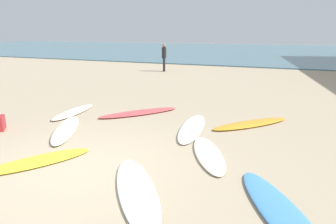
{
  "coord_description": "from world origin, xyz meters",
  "views": [
    {
      "loc": [
        3.39,
        -3.96,
        2.42
      ],
      "look_at": [
        0.44,
        3.29,
        0.3
      ],
      "focal_mm": 31.68,
      "sensor_mm": 36.0,
      "label": 1
    }
  ],
  "objects_px": {
    "surfboard_1": "(209,154)",
    "surfboard_6": "(139,113)",
    "surfboard_3": "(137,190)",
    "surfboard_8": "(74,112)",
    "surfboard_4": "(283,214)",
    "surfboard_7": "(192,128)",
    "surfboard_0": "(66,129)",
    "surfboard_2": "(251,124)",
    "beachgoer_near": "(164,56)",
    "surfboard_5": "(38,161)"
  },
  "relations": [
    {
      "from": "surfboard_1",
      "to": "surfboard_7",
      "type": "bearing_deg",
      "value": 93.33
    },
    {
      "from": "surfboard_0",
      "to": "surfboard_1",
      "type": "xyz_separation_m",
      "value": [
        3.75,
        -0.15,
        -0.01
      ]
    },
    {
      "from": "surfboard_0",
      "to": "surfboard_4",
      "type": "relative_size",
      "value": 0.95
    },
    {
      "from": "surfboard_7",
      "to": "surfboard_4",
      "type": "bearing_deg",
      "value": 117.89
    },
    {
      "from": "surfboard_6",
      "to": "surfboard_7",
      "type": "distance_m",
      "value": 2.1
    },
    {
      "from": "surfboard_0",
      "to": "surfboard_4",
      "type": "distance_m",
      "value": 5.5
    },
    {
      "from": "surfboard_2",
      "to": "surfboard_8",
      "type": "relative_size",
      "value": 1.2
    },
    {
      "from": "surfboard_0",
      "to": "surfboard_7",
      "type": "distance_m",
      "value": 3.21
    },
    {
      "from": "surfboard_0",
      "to": "surfboard_8",
      "type": "xyz_separation_m",
      "value": [
        -0.94,
        1.44,
        -0.0
      ]
    },
    {
      "from": "surfboard_5",
      "to": "surfboard_7",
      "type": "xyz_separation_m",
      "value": [
        2.12,
        3.04,
        0.01
      ]
    },
    {
      "from": "surfboard_4",
      "to": "beachgoer_near",
      "type": "distance_m",
      "value": 15.46
    },
    {
      "from": "surfboard_1",
      "to": "surfboard_3",
      "type": "xyz_separation_m",
      "value": [
        -0.67,
        -1.82,
        0.0
      ]
    },
    {
      "from": "surfboard_2",
      "to": "surfboard_6",
      "type": "height_order",
      "value": "surfboard_6"
    },
    {
      "from": "surfboard_5",
      "to": "surfboard_8",
      "type": "relative_size",
      "value": 0.99
    },
    {
      "from": "surfboard_3",
      "to": "surfboard_1",
      "type": "bearing_deg",
      "value": -146.76
    },
    {
      "from": "surfboard_3",
      "to": "surfboard_0",
      "type": "bearing_deg",
      "value": -69.21
    },
    {
      "from": "surfboard_5",
      "to": "surfboard_4",
      "type": "bearing_deg",
      "value": 30.51
    },
    {
      "from": "surfboard_5",
      "to": "surfboard_7",
      "type": "bearing_deg",
      "value": 86.66
    },
    {
      "from": "surfboard_3",
      "to": "surfboard_6",
      "type": "relative_size",
      "value": 0.94
    },
    {
      "from": "surfboard_6",
      "to": "surfboard_0",
      "type": "bearing_deg",
      "value": 105.41
    },
    {
      "from": "surfboard_5",
      "to": "surfboard_0",
      "type": "bearing_deg",
      "value": 146.83
    },
    {
      "from": "surfboard_3",
      "to": "beachgoer_near",
      "type": "height_order",
      "value": "beachgoer_near"
    },
    {
      "from": "surfboard_3",
      "to": "surfboard_7",
      "type": "bearing_deg",
      "value": -123.93
    },
    {
      "from": "surfboard_1",
      "to": "surfboard_6",
      "type": "height_order",
      "value": "surfboard_6"
    },
    {
      "from": "surfboard_7",
      "to": "surfboard_3",
      "type": "bearing_deg",
      "value": 84.38
    },
    {
      "from": "surfboard_0",
      "to": "surfboard_8",
      "type": "height_order",
      "value": "same"
    },
    {
      "from": "surfboard_0",
      "to": "surfboard_2",
      "type": "relative_size",
      "value": 0.97
    },
    {
      "from": "surfboard_2",
      "to": "surfboard_8",
      "type": "height_order",
      "value": "surfboard_8"
    },
    {
      "from": "surfboard_4",
      "to": "surfboard_6",
      "type": "bearing_deg",
      "value": 108.33
    },
    {
      "from": "beachgoer_near",
      "to": "surfboard_8",
      "type": "bearing_deg",
      "value": 161.96
    },
    {
      "from": "surfboard_7",
      "to": "beachgoer_near",
      "type": "bearing_deg",
      "value": -71.72
    },
    {
      "from": "surfboard_3",
      "to": "surfboard_4",
      "type": "height_order",
      "value": "surfboard_4"
    },
    {
      "from": "surfboard_8",
      "to": "surfboard_6",
      "type": "bearing_deg",
      "value": -166.13
    },
    {
      "from": "surfboard_5",
      "to": "surfboard_6",
      "type": "bearing_deg",
      "value": 118.92
    },
    {
      "from": "surfboard_0",
      "to": "surfboard_3",
      "type": "relative_size",
      "value": 1.0
    },
    {
      "from": "surfboard_3",
      "to": "surfboard_8",
      "type": "height_order",
      "value": "surfboard_8"
    },
    {
      "from": "surfboard_1",
      "to": "surfboard_5",
      "type": "xyz_separation_m",
      "value": [
        -2.94,
        -1.55,
        -0.0
      ]
    },
    {
      "from": "surfboard_0",
      "to": "surfboard_5",
      "type": "distance_m",
      "value": 1.88
    },
    {
      "from": "surfboard_0",
      "to": "surfboard_7",
      "type": "xyz_separation_m",
      "value": [
        2.93,
        1.33,
        -0.01
      ]
    },
    {
      "from": "surfboard_8",
      "to": "beachgoer_near",
      "type": "bearing_deg",
      "value": -88.16
    },
    {
      "from": "surfboard_6",
      "to": "surfboard_5",
      "type": "bearing_deg",
      "value": 127.63
    },
    {
      "from": "surfboard_4",
      "to": "surfboard_7",
      "type": "distance_m",
      "value": 3.86
    },
    {
      "from": "surfboard_1",
      "to": "beachgoer_near",
      "type": "bearing_deg",
      "value": 91.18
    },
    {
      "from": "surfboard_5",
      "to": "beachgoer_near",
      "type": "bearing_deg",
      "value": 134.43
    },
    {
      "from": "surfboard_0",
      "to": "surfboard_2",
      "type": "distance_m",
      "value": 4.84
    },
    {
      "from": "surfboard_7",
      "to": "surfboard_1",
      "type": "bearing_deg",
      "value": 110.75
    },
    {
      "from": "surfboard_0",
      "to": "beachgoer_near",
      "type": "relative_size",
      "value": 1.37
    },
    {
      "from": "surfboard_4",
      "to": "surfboard_6",
      "type": "xyz_separation_m",
      "value": [
        -4.22,
        3.91,
        0.01
      ]
    },
    {
      "from": "surfboard_0",
      "to": "beachgoer_near",
      "type": "distance_m",
      "value": 11.97
    },
    {
      "from": "surfboard_8",
      "to": "surfboard_5",
      "type": "bearing_deg",
      "value": 113.54
    }
  ]
}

